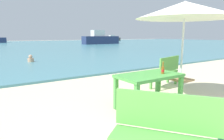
{
  "coord_description": "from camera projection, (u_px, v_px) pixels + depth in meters",
  "views": [
    {
      "loc": [
        -3.18,
        -1.6,
        1.59
      ],
      "look_at": [
        -0.11,
        3.0,
        0.6
      ],
      "focal_mm": 31.24,
      "sensor_mm": 36.0,
      "label": 1
    }
  ],
  "objects": [
    {
      "name": "picnic_table_green",
      "position": [
        149.0,
        79.0,
        4.22
      ],
      "size": [
        1.4,
        0.8,
        0.76
      ],
      "color": "#4C9E47",
      "rests_on": "ground_plane"
    },
    {
      "name": "patio_umbrella",
      "position": [
        185.0,
        10.0,
        4.16
      ],
      "size": [
        2.1,
        2.1,
        2.3
      ],
      "color": "silver",
      "rests_on": "ground_plane"
    },
    {
      "name": "boat_sailboat",
      "position": [
        113.0,
        39.0,
        52.49
      ],
      "size": [
        4.22,
        1.15,
        1.54
      ],
      "color": "#4C4C4C",
      "rests_on": "sea_water"
    },
    {
      "name": "swimmer_person",
      "position": [
        31.0,
        59.0,
        11.19
      ],
      "size": [
        0.34,
        0.34,
        0.41
      ],
      "color": "tan",
      "rests_on": "sea_water"
    },
    {
      "name": "ground_plane",
      "position": [
        215.0,
        130.0,
        3.32
      ],
      "size": [
        120.0,
        120.0,
        0.0
      ],
      "primitive_type": "plane",
      "color": "beige"
    },
    {
      "name": "bench_green_left",
      "position": [
        167.0,
        70.0,
        5.98
      ],
      "size": [
        1.25,
        0.65,
        0.95
      ],
      "color": "#60B24C",
      "rests_on": "ground_plane"
    },
    {
      "name": "boat_barge",
      "position": [
        100.0,
        39.0,
        33.84
      ],
      "size": [
        6.5,
        1.77,
        2.36
      ],
      "color": "navy",
      "rests_on": "sea_water"
    },
    {
      "name": "side_table_wood",
      "position": [
        181.0,
        86.0,
        4.79
      ],
      "size": [
        0.44,
        0.44,
        0.54
      ],
      "color": "#9E7A51",
      "rests_on": "ground_plane"
    },
    {
      "name": "beer_bottle_amber",
      "position": [
        163.0,
        69.0,
        4.24
      ],
      "size": [
        0.07,
        0.07,
        0.26
      ],
      "color": "brown",
      "rests_on": "picnic_table_green"
    },
    {
      "name": "sea_water",
      "position": [
        8.0,
        46.0,
        27.88
      ],
      "size": [
        120.0,
        50.0,
        0.08
      ],
      "primitive_type": "cube",
      "color": "teal",
      "rests_on": "ground_plane"
    },
    {
      "name": "bench_green_right",
      "position": [
        165.0,
        131.0,
        2.17
      ],
      "size": [
        1.01,
        1.17,
        0.95
      ],
      "color": "#60B24C",
      "rests_on": "ground_plane"
    }
  ]
}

